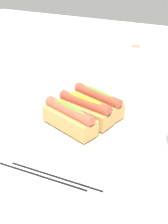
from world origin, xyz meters
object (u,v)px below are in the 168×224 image
serving_bowl (84,124)px  hotdog_side (97,102)px  chopstick_far (40,175)px  chopstick_near (55,176)px  hotdog_front (69,118)px  hotdog_back (84,109)px  paper_towel_roll (134,65)px

serving_bowl → hotdog_side: 0.07m
serving_bowl → hotdog_side: bearing=74.1°
hotdog_side → chopstick_far: 0.26m
hotdog_side → chopstick_near: size_ratio=0.72×
chopstick_far → hotdog_front: bearing=90.9°
serving_bowl → hotdog_front: 0.07m
hotdog_front → chopstick_far: (0.01, -0.15, -0.06)m
chopstick_near → hotdog_back: bearing=95.2°
hotdog_back → hotdog_side: size_ratio=1.00×
hotdog_back → hotdog_side: (0.02, 0.05, 0.00)m
paper_towel_roll → serving_bowl: bearing=-94.8°
chopstick_near → chopstick_far: (-0.03, -0.01, 0.00)m
chopstick_near → chopstick_far: 0.03m
hotdog_back → chopstick_near: 0.20m
chopstick_near → hotdog_side: bearing=90.3°
hotdog_front → hotdog_side: same height
hotdog_front → paper_towel_roll: paper_towel_roll is taller
chopstick_near → chopstick_far: bearing=-159.0°
hotdog_front → hotdog_back: (0.02, 0.05, 0.00)m
serving_bowl → hotdog_back: 0.04m
serving_bowl → paper_towel_roll: 0.35m
hotdog_back → chopstick_near: hotdog_back is taller
hotdog_side → chopstick_far: hotdog_side is taller
hotdog_front → hotdog_back: 0.05m
hotdog_front → chopstick_near: 0.15m
paper_towel_roll → chopstick_near: paper_towel_roll is taller
hotdog_side → paper_towel_roll: bearing=87.2°
serving_bowl → hotdog_front: size_ratio=2.04×
serving_bowl → chopstick_near: serving_bowl is taller
hotdog_back → chopstick_far: 0.21m
chopstick_far → paper_towel_roll: bearing=84.8°
hotdog_side → serving_bowl: bearing=-105.9°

